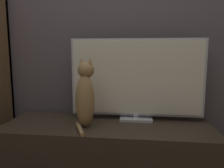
% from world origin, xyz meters
% --- Properties ---
extents(wall_back, '(4.80, 0.05, 2.60)m').
position_xyz_m(wall_back, '(0.00, 1.22, 1.30)').
color(wall_back, '#564C51').
rests_on(wall_back, ground_plane).
extents(tv_stand, '(1.57, 0.53, 0.55)m').
position_xyz_m(tv_stand, '(0.00, 0.91, 0.27)').
color(tv_stand, '#33281E').
rests_on(tv_stand, ground_plane).
extents(tv, '(1.04, 0.15, 0.65)m').
position_xyz_m(tv, '(0.22, 1.05, 0.88)').
color(tv, '#B7B7BC').
rests_on(tv, tv_stand).
extents(cat, '(0.16, 0.29, 0.50)m').
position_xyz_m(cat, '(-0.15, 0.85, 0.77)').
color(cat, '#997547').
rests_on(cat, tv_stand).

